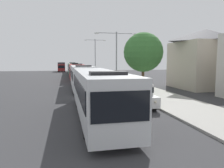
# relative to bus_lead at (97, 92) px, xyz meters

# --- Properties ---
(bus_lead) EXTENTS (2.58, 12.35, 3.21)m
(bus_lead) POSITION_rel_bus_lead_xyz_m (0.00, 0.00, 0.00)
(bus_lead) COLOR silver
(bus_lead) RESTS_ON ground_plane
(bus_second_in_line) EXTENTS (2.58, 12.00, 3.21)m
(bus_second_in_line) POSITION_rel_bus_lead_xyz_m (-0.00, 14.19, -0.00)
(bus_second_in_line) COLOR silver
(bus_second_in_line) RESTS_ON ground_plane
(bus_middle) EXTENTS (2.58, 11.75, 3.21)m
(bus_middle) POSITION_rel_bus_lead_xyz_m (-0.00, 27.52, -0.00)
(bus_middle) COLOR maroon
(bus_middle) RESTS_ON ground_plane
(bus_fourth_in_line) EXTENTS (2.58, 12.27, 3.21)m
(bus_fourth_in_line) POSITION_rel_bus_lead_xyz_m (-0.00, 40.59, -0.00)
(bus_fourth_in_line) COLOR #33724C
(bus_fourth_in_line) RESTS_ON ground_plane
(bus_rear) EXTENTS (2.58, 11.97, 3.21)m
(bus_rear) POSITION_rel_bus_lead_xyz_m (-0.00, 53.82, -0.00)
(bus_rear) COLOR silver
(bus_rear) RESTS_ON ground_plane
(white_suv) EXTENTS (1.86, 4.57, 1.90)m
(white_suv) POSITION_rel_bus_lead_xyz_m (3.70, 2.49, -0.66)
(white_suv) COLOR white
(white_suv) RESTS_ON ground_plane
(box_truck_oncoming) EXTENTS (2.35, 7.01, 3.15)m
(box_truck_oncoming) POSITION_rel_bus_lead_xyz_m (-3.30, 61.05, 0.01)
(box_truck_oncoming) COLOR maroon
(box_truck_oncoming) RESTS_ON ground_plane
(streetlamp_mid) EXTENTS (6.43, 0.28, 7.76)m
(streetlamp_mid) POSITION_rel_bus_lead_xyz_m (5.40, 17.10, 3.28)
(streetlamp_mid) COLOR gray
(streetlamp_mid) RESTS_ON sidewalk
(streetlamp_far) EXTENTS (5.25, 0.28, 8.91)m
(streetlamp_far) POSITION_rel_bus_lead_xyz_m (5.40, 40.00, 3.82)
(streetlamp_far) COLOR gray
(streetlamp_far) RESTS_ON sidewalk
(roadside_tree) EXTENTS (4.54, 4.54, 6.81)m
(roadside_tree) POSITION_rel_bus_lead_xyz_m (6.83, 9.76, 2.99)
(roadside_tree) COLOR #4C3823
(roadside_tree) RESTS_ON sidewalk
(house_distant_gabled) EXTENTS (7.92, 7.79, 7.90)m
(house_distant_gabled) POSITION_rel_bus_lead_xyz_m (16.50, 11.89, 2.33)
(house_distant_gabled) COLOR #BCB29E
(house_distant_gabled) RESTS_ON ground_plane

